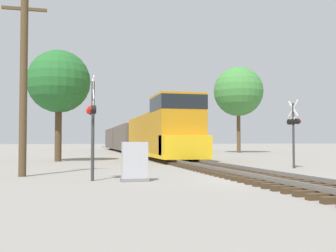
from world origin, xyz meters
TOP-DOWN VIEW (x-y plane):
  - ground_plane at (0.00, 0.00)m, footprint 400.00×400.00m
  - rail_track_bed at (0.00, -0.00)m, footprint 2.60×160.00m
  - freight_train at (0.00, 32.98)m, footprint 3.15×49.60m
  - crossing_signal_near at (-6.28, 0.93)m, footprint 0.34×1.00m
  - crossing_signal_far at (4.62, 5.26)m, footprint 0.35×1.00m
  - relay_cabinet at (-4.77, 0.38)m, footprint 1.01×0.50m
  - utility_pole at (-8.99, 3.37)m, footprint 1.80×0.31m
  - tree_far_right at (-8.08, 15.68)m, footprint 4.55×4.55m
  - tree_mid_background at (13.42, 32.84)m, footprint 6.30×6.30m
  - tree_deep_background at (10.30, 51.58)m, footprint 6.72×6.72m

SIDE VIEW (x-z plane):
  - ground_plane at x=0.00m, z-range 0.00..0.00m
  - rail_track_bed at x=0.00m, z-range -0.02..0.29m
  - relay_cabinet at x=-4.77m, z-range -0.01..1.42m
  - freight_train at x=0.00m, z-range -0.40..4.27m
  - crossing_signal_far at x=4.62m, z-range 0.48..4.16m
  - crossing_signal_near at x=-6.28m, z-range 0.43..4.27m
  - utility_pole at x=-8.99m, z-range 0.11..7.70m
  - tree_deep_background at x=10.30m, z-range 1.17..10.25m
  - tree_far_right at x=-8.08m, z-range 1.73..9.81m
  - tree_mid_background at x=13.42m, z-range 2.31..13.30m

